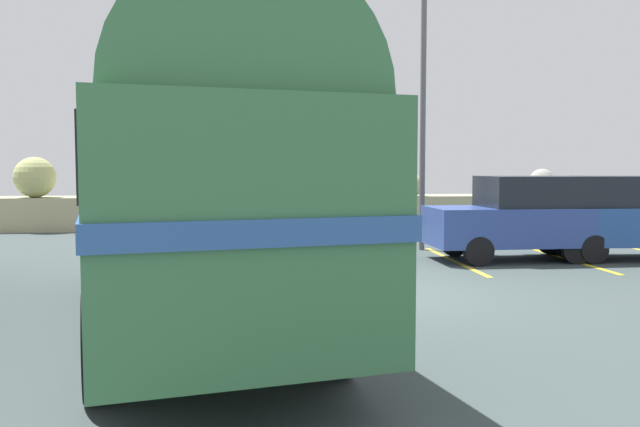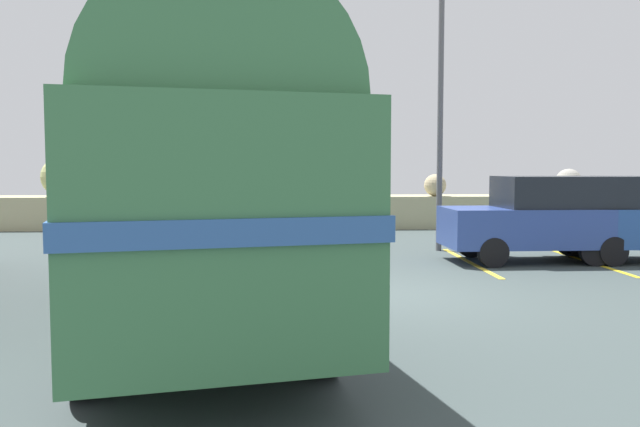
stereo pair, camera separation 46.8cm
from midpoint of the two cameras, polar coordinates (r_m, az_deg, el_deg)
ground at (r=10.81m, az=2.76°, el=-7.03°), size 32.00×26.00×0.02m
breakwater at (r=22.37m, az=-1.70°, el=0.45°), size 31.36×1.96×2.42m
parking_lines at (r=15.69m, az=19.78°, el=-3.74°), size 5.32×4.40×0.01m
vintage_coach at (r=8.79m, az=-13.08°, el=3.70°), size 4.25×8.90×3.70m
parked_car_nearest at (r=15.21m, az=16.40°, el=-0.30°), size 4.14×1.81×1.86m
parked_car_middle at (r=16.17m, az=23.92°, el=-0.24°), size 4.23×2.06×1.86m
lamp_post at (r=16.46m, az=8.16°, el=9.18°), size 0.44×0.89×6.32m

